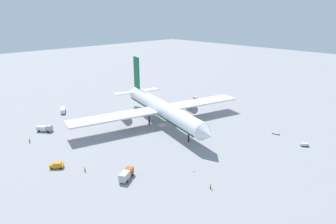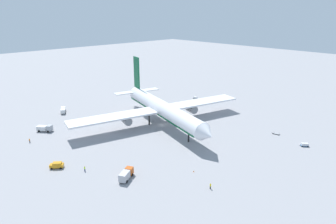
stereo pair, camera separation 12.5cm
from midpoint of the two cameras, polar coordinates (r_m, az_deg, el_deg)
name	(u,v)px [view 1 (the left image)]	position (r m, az deg, el deg)	size (l,w,h in m)	color
ground_plane	(163,125)	(132.35, -1.00, -2.46)	(600.00, 600.00, 0.00)	gray
airliner	(162,108)	(131.02, -1.27, 0.72)	(70.96, 80.86, 26.51)	white
service_truck_0	(63,110)	(156.29, -19.51, 0.34)	(6.74, 4.79, 2.38)	white
service_truck_1	(45,128)	(135.01, -22.59, -2.88)	(6.46, 5.83, 2.76)	#999EA5
service_truck_2	(126,174)	(91.90, -8.07, -11.78)	(5.03, 6.64, 2.76)	#BF4C14
service_van	(57,165)	(103.44, -20.57, -9.52)	(4.07, 4.48, 1.97)	orange
baggage_cart_0	(276,133)	(130.26, 20.00, -3.89)	(3.47, 1.94, 0.40)	gray
baggage_cart_1	(195,98)	(171.39, 5.25, 2.74)	(3.43, 1.79, 1.39)	gray
baggage_cart_2	(305,145)	(122.85, 24.73, -5.69)	(3.04, 2.95, 1.25)	#26598C
ground_worker_0	(85,169)	(98.90, -15.71, -10.45)	(0.43, 0.43, 1.69)	navy
ground_worker_1	(211,186)	(87.80, 8.13, -13.88)	(0.52, 0.52, 1.75)	black
ground_worker_2	(30,140)	(126.41, -25.06, -4.97)	(0.55, 0.55, 1.68)	black
traffic_cone_0	(153,98)	(172.66, -3.01, 2.75)	(0.36, 0.36, 0.55)	orange
traffic_cone_1	(194,171)	(95.58, 4.95, -11.24)	(0.36, 0.36, 0.55)	orange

